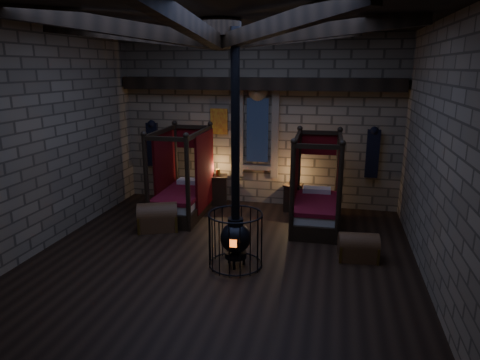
% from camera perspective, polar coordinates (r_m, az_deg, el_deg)
% --- Properties ---
extents(room, '(7.02, 7.02, 4.29)m').
position_cam_1_polar(room, '(7.40, -2.49, 17.16)').
color(room, black).
rests_on(room, ground).
extents(bed_left, '(1.08, 1.99, 2.05)m').
position_cam_1_polar(bed_left, '(10.28, -7.60, -1.89)').
color(bed_left, black).
rests_on(bed_left, ground).
extents(bed_right, '(1.07, 1.96, 2.02)m').
position_cam_1_polar(bed_right, '(9.64, 10.07, -3.18)').
color(bed_right, black).
rests_on(bed_right, ground).
extents(trunk_left, '(0.98, 0.81, 0.62)m').
position_cam_1_polar(trunk_left, '(9.48, -10.92, -4.95)').
color(trunk_left, '#56331B').
rests_on(trunk_left, ground).
extents(trunk_right, '(0.75, 0.52, 0.52)m').
position_cam_1_polar(trunk_right, '(8.23, 15.47, -8.69)').
color(trunk_right, '#56331B').
rests_on(trunk_right, ground).
extents(nightstand_left, '(0.56, 0.55, 0.93)m').
position_cam_1_polar(nightstand_left, '(11.01, -2.93, -1.27)').
color(nightstand_left, black).
rests_on(nightstand_left, ground).
extents(nightstand_right, '(0.48, 0.46, 0.73)m').
position_cam_1_polar(nightstand_right, '(10.58, 7.07, -2.31)').
color(nightstand_right, black).
rests_on(nightstand_right, ground).
extents(stove, '(0.96, 0.96, 4.05)m').
position_cam_1_polar(stove, '(7.56, -0.59, -7.20)').
color(stove, black).
rests_on(stove, ground).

